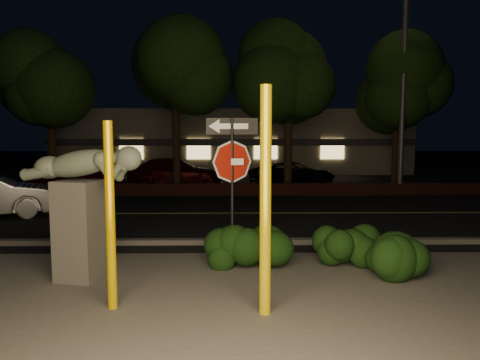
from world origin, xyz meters
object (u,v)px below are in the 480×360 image
sculpture (81,198)px  parked_car_dark (293,174)px  yellow_pole_right (265,202)px  yellow_pole_left (110,217)px  signpost (232,162)px  parked_car_darkred (175,172)px  parked_car_red (77,173)px  streetlight (399,47)px

sculpture → parked_car_dark: bearing=82.1°
yellow_pole_right → parked_car_dark: yellow_pole_right is taller
yellow_pole_left → signpost: signpost is taller
signpost → parked_car_darkred: bearing=96.8°
yellow_pole_left → parked_car_darkred: size_ratio=0.61×
parked_car_red → yellow_pole_left: bearing=-145.5°
streetlight → parked_car_darkred: (-9.52, 3.42, -5.39)m
yellow_pole_right → parked_car_dark: (2.46, 16.20, -1.07)m
streetlight → parked_car_darkred: 11.46m
parked_car_red → parked_car_darkred: (4.33, 1.27, -0.07)m
yellow_pole_left → signpost: (1.79, 2.13, 0.66)m
sculpture → parked_car_red: 13.92m
parked_car_darkred → sculpture: bearing=-179.7°
parked_car_dark → signpost: bearing=148.1°
sculpture → yellow_pole_left: bearing=-44.6°
signpost → parked_car_darkred: 14.07m
signpost → sculpture: size_ratio=1.21×
streetlight → parked_car_red: bearing=-178.3°
parked_car_dark → parked_car_red: bearing=77.9°
signpost → streetlight: streetlight is taller
sculpture → parked_car_red: bearing=121.8°
yellow_pole_right → streetlight: bearing=63.8°
yellow_pole_left → streetlight: (8.51, 12.42, 4.66)m
sculpture → streetlight: size_ratio=0.24×
yellow_pole_left → yellow_pole_right: 2.29m
yellow_pole_left → parked_car_red: yellow_pole_left is taller
yellow_pole_left → streetlight: 15.76m
signpost → parked_car_dark: 14.22m
yellow_pole_left → signpost: size_ratio=0.97×
yellow_pole_right → parked_car_darkred: size_ratio=0.72×
sculpture → streetlight: (9.40, 11.02, 4.58)m
yellow_pole_right → streetlight: size_ratio=0.32×
signpost → parked_car_red: 14.40m
yellow_pole_right → parked_car_darkred: yellow_pole_right is taller
parked_car_red → parked_car_darkred: size_ratio=0.94×
yellow_pole_right → sculpture: bearing=152.5°
sculpture → streetlight: streetlight is taller
parked_car_red → parked_car_dark: (10.06, 1.38, -0.15)m
parked_car_darkred → parked_car_dark: bearing=-89.1°
yellow_pole_right → signpost: bearing=101.4°
sculpture → parked_car_red: sculpture is taller
signpost → parked_car_red: signpost is taller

